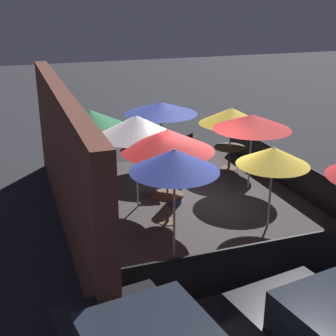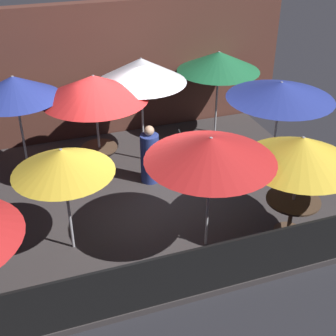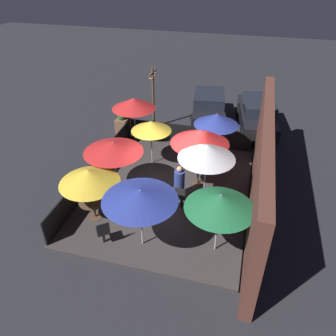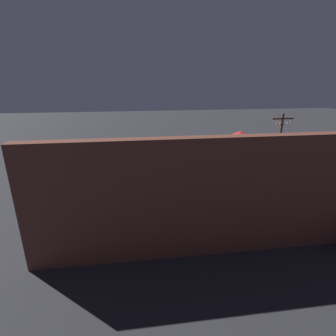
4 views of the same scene
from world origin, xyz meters
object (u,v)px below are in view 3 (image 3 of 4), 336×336
at_px(dining_table_0, 198,171).
at_px(light_post, 153,95).
at_px(patio_umbrella_0, 200,137).
at_px(parked_car_0, 209,107).
at_px(planter_box, 123,123).
at_px(patio_umbrella_2, 207,151).
at_px(patron_0, 179,183).
at_px(patio_chair_1, 103,231).
at_px(patio_chair_0, 181,196).
at_px(parked_car_1, 257,114).
at_px(dining_table_1, 93,204).
at_px(patio_umbrella_4, 220,202).
at_px(patio_umbrella_1, 89,176).
at_px(patio_umbrella_7, 134,103).
at_px(patio_umbrella_5, 151,126).
at_px(patio_umbrella_3, 216,120).
at_px(patio_umbrella_6, 140,195).
at_px(patio_umbrella_8, 113,147).

distance_m(dining_table_0, light_post, 5.82).
relative_size(patio_umbrella_0, parked_car_0, 0.55).
xyz_separation_m(planter_box, parked_car_0, (-2.41, 4.15, 0.37)).
relative_size(patio_umbrella_2, patron_0, 1.86).
height_order(patio_chair_1, patron_0, patron_0).
bearing_deg(light_post, patio_chair_1, 6.59).
bearing_deg(parked_car_0, patio_chair_0, -6.71).
distance_m(patron_0, parked_car_1, 7.35).
bearing_deg(patio_umbrella_0, dining_table_1, -46.89).
bearing_deg(patron_0, patio_umbrella_4, 74.71).
bearing_deg(patio_umbrella_1, patio_umbrella_4, 84.60).
xyz_separation_m(patio_chair_0, parked_car_1, (-7.55, 2.34, 0.20)).
distance_m(patio_chair_0, light_post, 7.10).
height_order(patio_umbrella_7, patio_chair_0, patio_umbrella_7).
bearing_deg(patron_0, patio_umbrella_1, -14.91).
height_order(patio_umbrella_7, dining_table_1, patio_umbrella_7).
height_order(patio_umbrella_1, parked_car_1, patio_umbrella_1).
height_order(patio_umbrella_1, patio_umbrella_5, patio_umbrella_5).
bearing_deg(patio_chair_1, parked_car_1, -61.57).
bearing_deg(parked_car_1, patron_0, -28.91).
bearing_deg(patio_umbrella_5, patio_umbrella_7, -140.99).
relative_size(dining_table_1, light_post, 0.31).
height_order(patio_umbrella_7, patio_chair_1, patio_umbrella_7).
bearing_deg(patio_umbrella_5, patio_umbrella_0, 65.83).
bearing_deg(patio_umbrella_2, parked_car_1, 167.18).
relative_size(patio_umbrella_0, patio_umbrella_4, 1.09).
height_order(patio_umbrella_5, patio_umbrella_7, patio_umbrella_7).
distance_m(planter_box, parked_car_0, 4.82).
distance_m(patio_umbrella_1, patio_umbrella_3, 5.71).
xyz_separation_m(patio_umbrella_1, patio_umbrella_5, (-3.94, 0.90, 0.05)).
relative_size(patio_umbrella_6, parked_car_0, 0.53).
bearing_deg(patio_umbrella_8, planter_box, -160.84).
bearing_deg(patio_chair_1, patio_umbrella_6, -113.94).
height_order(patio_umbrella_0, patio_chair_0, patio_umbrella_0).
bearing_deg(patio_chair_0, patio_umbrella_8, 92.64).
bearing_deg(patio_chair_1, parked_car_0, -47.59).
relative_size(patio_umbrella_8, patio_chair_1, 2.34).
height_order(dining_table_1, light_post, light_post).
bearing_deg(patio_chair_1, patio_chair_0, -78.10).
bearing_deg(parked_car_0, planter_box, -68.48).
bearing_deg(patio_umbrella_4, patio_umbrella_5, -141.65).
height_order(dining_table_1, patio_chair_1, patio_chair_1).
xyz_separation_m(patio_umbrella_2, patio_chair_1, (2.89, -2.72, -1.70)).
height_order(patio_umbrella_0, light_post, light_post).
distance_m(patio_chair_0, planter_box, 7.00).
height_order(patio_umbrella_2, patio_chair_1, patio_umbrella_2).
distance_m(patio_umbrella_8, parked_car_0, 7.96).
bearing_deg(patio_chair_0, patio_umbrella_1, 124.56).
xyz_separation_m(patio_umbrella_6, light_post, (-8.39, -2.20, -0.28)).
bearing_deg(patio_umbrella_8, patio_umbrella_7, -170.38).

